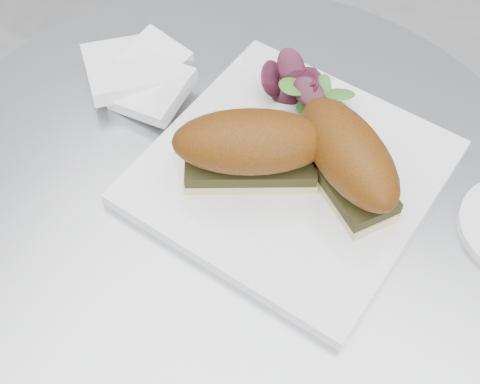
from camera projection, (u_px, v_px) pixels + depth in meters
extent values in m
cylinder|color=#A3A5AA|center=(227.00, 209.00, 0.70)|extent=(0.70, 0.70, 0.02)
cylinder|color=#A3A5AA|center=(231.00, 345.00, 1.00)|extent=(0.07, 0.07, 0.71)
cube|color=white|center=(291.00, 172.00, 0.70)|extent=(0.32, 0.32, 0.02)
cube|color=beige|center=(250.00, 169.00, 0.69)|extent=(0.14, 0.11, 0.01)
cube|color=black|center=(250.00, 161.00, 0.68)|extent=(0.14, 0.11, 0.01)
ellipsoid|color=#613009|center=(251.00, 142.00, 0.65)|extent=(0.17, 0.13, 0.06)
cube|color=beige|center=(343.00, 180.00, 0.68)|extent=(0.13, 0.12, 0.01)
cube|color=black|center=(345.00, 172.00, 0.67)|extent=(0.13, 0.12, 0.01)
ellipsoid|color=#613009|center=(349.00, 153.00, 0.64)|extent=(0.16, 0.14, 0.06)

